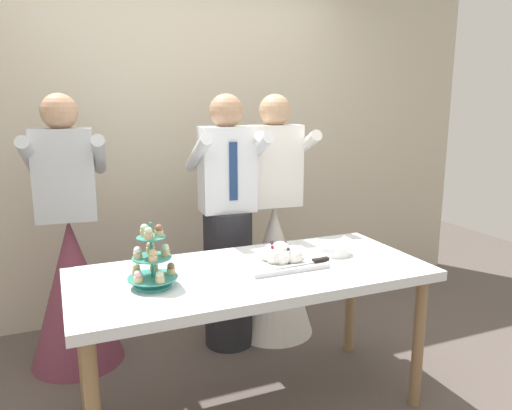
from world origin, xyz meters
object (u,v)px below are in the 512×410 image
Objects in this scene: dessert_table at (252,284)px; person_guest at (72,273)px; cupcake_stand at (152,263)px; plate_stack at (334,249)px; main_cake_tray at (281,257)px; person_bride at (274,252)px; person_groom at (228,237)px.

person_guest reaches higher than dessert_table.
cupcake_stand is 1.04m from plate_stack.
cupcake_stand is at bearing -70.44° from person_guest.
main_cake_tray is at bearing 4.66° from cupcake_stand.
person_bride reaches higher than dessert_table.
main_cake_tray is at bearing -112.33° from person_bride.
person_bride is at bearing 58.11° from dessert_table.
plate_stack is at bearing -31.01° from person_guest.
person_guest is (-1.31, 0.10, 0.00)m from person_bride.
person_guest reaches higher than cupcake_stand.
person_guest is at bearing 139.62° from main_cake_tray.
plate_stack is (1.03, 0.10, -0.09)m from cupcake_stand.
person_bride is at bearing -4.41° from person_guest.
cupcake_stand is at bearing -129.94° from person_groom.
cupcake_stand is at bearing -140.77° from person_bride.
dessert_table is at bearing -99.90° from person_groom.
dessert_table is 5.90× the size of cupcake_stand.
main_cake_tray is at bearing -173.45° from plate_stack.
person_groom reaches higher than plate_stack.
main_cake_tray is at bearing 6.90° from dessert_table.
person_groom is at bearing 80.10° from dessert_table.
person_groom reaches higher than dessert_table.
main_cake_tray reaches higher than dessert_table.
person_groom is at bearing 50.06° from cupcake_stand.
cupcake_stand is 0.18× the size of person_groom.
main_cake_tray is 0.26× the size of person_groom.
person_bride reaches higher than main_cake_tray.
person_bride is at bearing 67.67° from main_cake_tray.
person_bride is 1.00× the size of person_guest.
cupcake_stand is at bearing -175.34° from main_cake_tray.
person_bride is (0.48, 0.77, -0.12)m from dessert_table.
person_groom reaches higher than main_cake_tray.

